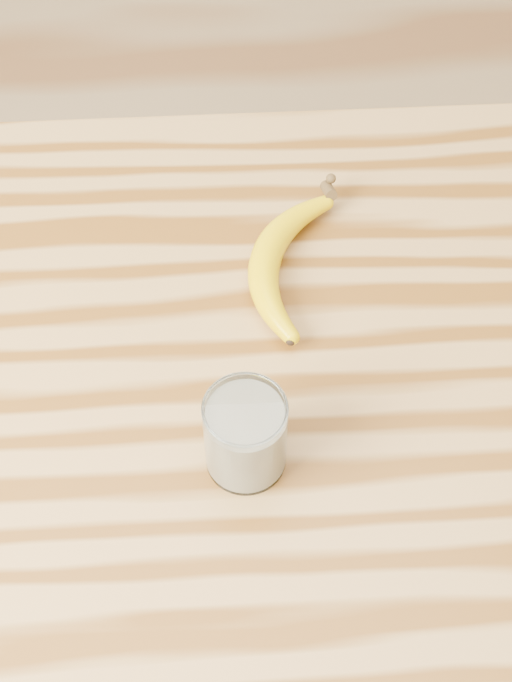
{
  "coord_description": "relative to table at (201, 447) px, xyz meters",
  "views": [
    {
      "loc": [
        0.03,
        -0.51,
        1.72
      ],
      "look_at": [
        0.06,
        0.03,
        0.93
      ],
      "focal_mm": 50.0,
      "sensor_mm": 36.0,
      "label": 1
    }
  ],
  "objects": [
    {
      "name": "room",
      "position": [
        0.0,
        0.0,
        0.58
      ],
      "size": [
        4.04,
        4.04,
        2.7
      ],
      "color": "#94774F",
      "rests_on": "ground"
    },
    {
      "name": "banana",
      "position": [
        0.08,
        0.15,
        0.15
      ],
      "size": [
        0.18,
        0.3,
        0.04
      ],
      "primitive_type": null,
      "rotation": [
        0.0,
        0.0,
        -0.28
      ],
      "color": "#DAAF00",
      "rests_on": "table"
    },
    {
      "name": "smoothie_glass",
      "position": [
        0.05,
        -0.08,
        0.18
      ],
      "size": [
        0.08,
        0.08,
        0.1
      ],
      "color": "white",
      "rests_on": "table"
    },
    {
      "name": "table",
      "position": [
        0.0,
        0.0,
        0.0
      ],
      "size": [
        1.2,
        0.8,
        0.9
      ],
      "color": "#A0733E",
      "rests_on": "ground"
    }
  ]
}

